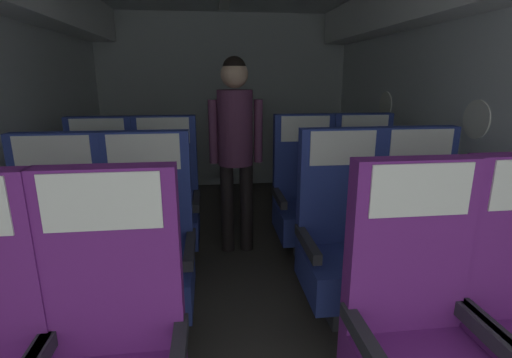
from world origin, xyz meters
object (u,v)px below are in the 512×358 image
object	(u,v)px
seat_b_left_window	(61,259)
seat_b_right_aisle	(419,240)
seat_c_left_window	(102,208)
flight_attendant	(236,136)
seat_a_right_window	(417,339)
seat_b_right_window	(342,244)
seat_c_right_aisle	(364,197)
seat_c_right_window	(306,200)
seat_c_left_aisle	(167,205)
seat_b_left_aisle	(149,254)

from	to	relation	value
seat_b_left_window	seat_b_right_aisle	xyz separation A→B (m)	(2.08, -0.01, 0.00)
seat_c_left_window	flight_attendant	xyz separation A→B (m)	(1.03, 0.16, 0.50)
seat_b_left_window	seat_a_right_window	bearing A→B (deg)	-28.15
seat_b_right_window	seat_c_right_aisle	size ratio (longest dim) A/B	1.00
seat_b_left_window	seat_c_right_window	xyz separation A→B (m)	(1.58, 0.83, 0.00)
seat_c_left_aisle	seat_c_right_window	distance (m)	1.10
seat_b_left_aisle	seat_c_left_aisle	world-z (taller)	same
seat_c_left_aisle	seat_a_right_window	bearing A→B (deg)	-56.84
seat_c_left_window	flight_attendant	distance (m)	1.16
seat_c_right_aisle	seat_c_right_window	distance (m)	0.49
seat_b_left_window	seat_b_left_aisle	size ratio (longest dim) A/B	1.00
seat_b_right_aisle	seat_c_right_aisle	xyz separation A→B (m)	(-0.00, 0.84, 0.00)
seat_c_left_window	seat_c_left_aisle	world-z (taller)	same
seat_b_right_window	seat_c_right_window	xyz separation A→B (m)	(-0.01, 0.84, 0.00)
seat_b_right_aisle	flight_attendant	world-z (taller)	flight_attendant
seat_b_left_aisle	seat_a_right_window	bearing A→B (deg)	-37.30
seat_b_right_window	seat_b_left_window	bearing A→B (deg)	179.60
seat_a_right_window	seat_c_left_aisle	distance (m)	2.03
seat_c_left_window	seat_c_right_aisle	bearing A→B (deg)	0.03
flight_attendant	seat_c_left_aisle	bearing A→B (deg)	31.68
seat_a_right_window	seat_c_right_window	world-z (taller)	same
seat_b_right_window	seat_c_left_aisle	world-z (taller)	same
seat_c_left_window	seat_c_right_window	bearing A→B (deg)	-0.12
seat_b_left_window	seat_c_right_window	distance (m)	1.79
seat_a_right_window	seat_b_left_window	distance (m)	1.81
seat_b_left_window	seat_b_right_window	world-z (taller)	same
seat_b_left_window	seat_b_right_aisle	distance (m)	2.08
seat_b_right_window	seat_c_right_window	world-z (taller)	same
seat_b_right_aisle	seat_c_left_window	world-z (taller)	same
seat_a_right_window	seat_b_right_window	xyz separation A→B (m)	(0.00, 0.84, 0.00)
seat_c_left_window	flight_attendant	world-z (taller)	flight_attendant
seat_c_right_window	flight_attendant	size ratio (longest dim) A/B	0.72
seat_a_right_window	seat_b_right_aisle	bearing A→B (deg)	60.12
seat_b_right_aisle	seat_c_right_window	bearing A→B (deg)	120.56
seat_b_left_window	seat_b_right_window	size ratio (longest dim) A/B	1.00
seat_b_right_aisle	seat_c_right_aisle	bearing A→B (deg)	90.15
seat_b_left_window	flight_attendant	distance (m)	1.52
seat_b_left_window	seat_c_right_window	size ratio (longest dim) A/B	1.00
seat_a_right_window	seat_c_right_aisle	distance (m)	1.76
seat_a_right_window	seat_b_left_window	size ratio (longest dim) A/B	1.00
seat_c_right_aisle	seat_c_right_window	bearing A→B (deg)	-179.50
seat_b_left_window	seat_c_left_window	world-z (taller)	same
seat_b_left_aisle	seat_c_left_aisle	distance (m)	0.84
seat_c_left_window	seat_c_right_window	xyz separation A→B (m)	(1.58, -0.00, 0.00)
seat_c_left_window	seat_c_right_aisle	distance (m)	2.07
seat_a_right_window	seat_b_right_aisle	xyz separation A→B (m)	(0.49, 0.85, 0.00)
seat_b_left_window	seat_c_left_aisle	xyz separation A→B (m)	(0.48, 0.85, 0.00)
seat_a_right_window	seat_c_right_aisle	xyz separation A→B (m)	(0.48, 1.69, 0.00)
seat_a_right_window	seat_b_right_window	distance (m)	0.84
seat_b_right_window	flight_attendant	bearing A→B (deg)	118.89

